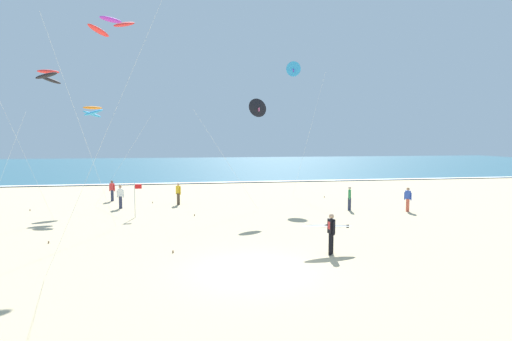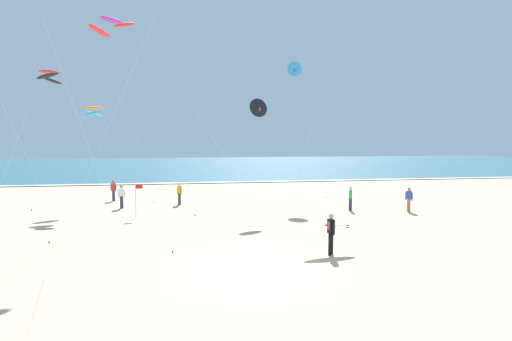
% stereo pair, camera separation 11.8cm
% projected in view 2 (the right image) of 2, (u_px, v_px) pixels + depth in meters
% --- Properties ---
extents(ground_plane, '(160.00, 160.00, 0.00)m').
position_uv_depth(ground_plane, '(253.00, 271.00, 14.94)').
color(ground_plane, '#D1BA8E').
extents(ocean_water, '(160.00, 60.00, 0.08)m').
position_uv_depth(ocean_water, '(199.00, 165.00, 73.55)').
color(ocean_water, '#2D6075').
rests_on(ocean_water, ground).
extents(shoreline_foam, '(160.00, 0.99, 0.01)m').
position_uv_depth(shoreline_foam, '(209.00, 182.00, 44.35)').
color(shoreline_foam, white).
rests_on(shoreline_foam, ocean_water).
extents(surfer_lead, '(2.26, 1.01, 1.71)m').
position_uv_depth(surfer_lead, '(329.00, 229.00, 17.11)').
color(surfer_lead, black).
rests_on(surfer_lead, ground).
extents(kite_arc_amber_mid, '(4.80, 2.90, 7.00)m').
position_uv_depth(kite_arc_amber_mid, '(94.00, 112.00, 28.56)').
color(kite_arc_amber_mid, '#2D99DB').
rests_on(kite_arc_amber_mid, ground).
extents(kite_delta_cobalt_far, '(2.96, 1.66, 11.03)m').
position_uv_depth(kite_delta_cobalt_far, '(295.00, 70.00, 33.56)').
color(kite_delta_cobalt_far, '#2D99DB').
rests_on(kite_delta_cobalt_far, ground).
extents(kite_arc_violet_high, '(3.96, 4.06, 10.93)m').
position_uv_depth(kite_arc_violet_high, '(111.00, 26.00, 21.13)').
color(kite_arc_violet_high, red).
rests_on(kite_arc_violet_high, ground).
extents(kite_arc_scarlet_low, '(3.64, 2.63, 8.61)m').
position_uv_depth(kite_arc_scarlet_low, '(50.00, 76.00, 23.18)').
color(kite_arc_scarlet_low, black).
rests_on(kite_arc_scarlet_low, ground).
extents(kite_delta_charcoal_distant, '(4.89, 1.57, 7.42)m').
position_uv_depth(kite_delta_charcoal_distant, '(258.00, 108.00, 26.89)').
color(kite_delta_charcoal_distant, black).
rests_on(kite_delta_charcoal_distant, ground).
extents(bystander_yellow_top, '(0.36, 0.39, 1.59)m').
position_uv_depth(bystander_yellow_top, '(179.00, 194.00, 29.81)').
color(bystander_yellow_top, '#4C3D2D').
rests_on(bystander_yellow_top, ground).
extents(bystander_red_top, '(0.46, 0.30, 1.59)m').
position_uv_depth(bystander_red_top, '(113.00, 190.00, 31.63)').
color(bystander_red_top, '#2D334C').
rests_on(bystander_red_top, ground).
extents(bystander_green_top, '(0.29, 0.47, 1.59)m').
position_uv_depth(bystander_green_top, '(350.00, 198.00, 27.45)').
color(bystander_green_top, '#2D334C').
rests_on(bystander_green_top, ground).
extents(bystander_blue_top, '(0.33, 0.42, 1.59)m').
position_uv_depth(bystander_blue_top, '(409.00, 199.00, 26.95)').
color(bystander_blue_top, '#D8593F').
rests_on(bystander_blue_top, ground).
extents(bystander_white_top, '(0.49, 0.23, 1.59)m').
position_uv_depth(bystander_white_top, '(122.00, 197.00, 28.26)').
color(bystander_white_top, '#2D334C').
rests_on(bystander_white_top, ground).
extents(lifeguard_flag, '(0.45, 0.05, 2.10)m').
position_uv_depth(lifeguard_flag, '(136.00, 197.00, 24.91)').
color(lifeguard_flag, silver).
rests_on(lifeguard_flag, ground).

